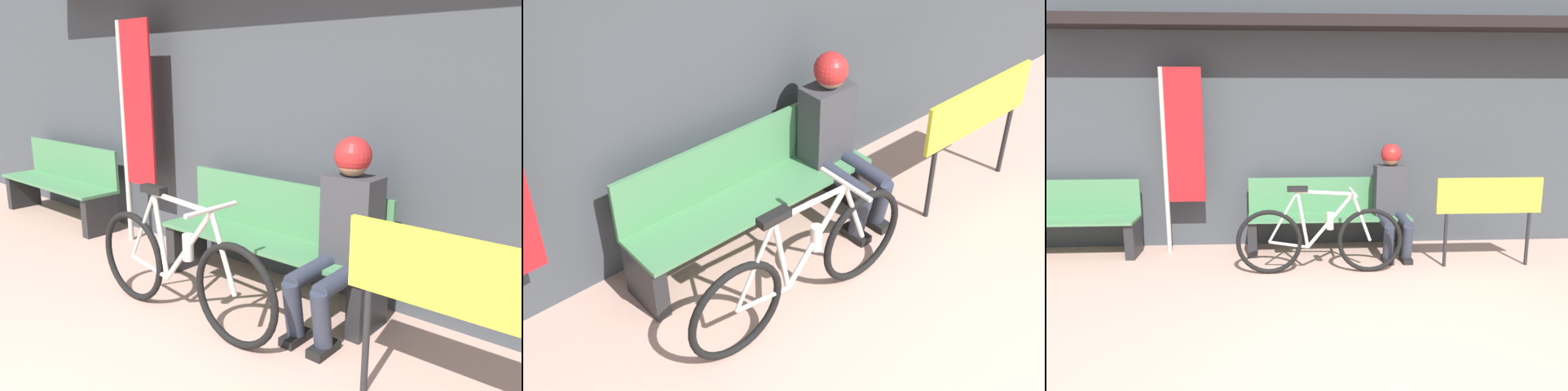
{
  "view_description": "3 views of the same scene",
  "coord_description": "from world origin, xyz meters",
  "views": [
    {
      "loc": [
        2.0,
        -0.03,
        1.6
      ],
      "look_at": [
        -0.09,
        2.38,
        0.81
      ],
      "focal_mm": 35.0,
      "sensor_mm": 36.0,
      "label": 1
    },
    {
      "loc": [
        -2.55,
        -0.39,
        3.29
      ],
      "look_at": [
        -0.36,
        2.16,
        0.74
      ],
      "focal_mm": 50.0,
      "sensor_mm": 36.0,
      "label": 2
    },
    {
      "loc": [
        -0.81,
        -2.87,
        1.74
      ],
      "look_at": [
        -0.5,
        2.31,
        0.71
      ],
      "focal_mm": 35.0,
      "sensor_mm": 36.0,
      "label": 3
    }
  ],
  "objects": [
    {
      "name": "signboard",
      "position": [
        1.33,
        2.05,
        0.69
      ],
      "size": [
        1.08,
        0.04,
        0.92
      ],
      "color": "#232326",
      "rests_on": "ground_plane"
    },
    {
      "name": "bicycle",
      "position": [
        -0.4,
        1.94,
        0.36
      ],
      "size": [
        1.65,
        0.4,
        0.88
      ],
      "color": "black",
      "rests_on": "ground_plane"
    },
    {
      "name": "park_bench_near",
      "position": [
        -0.25,
        2.66,
        0.39
      ],
      "size": [
        1.79,
        0.42,
        0.82
      ],
      "color": "#477F51",
      "rests_on": "ground_plane"
    },
    {
      "name": "person_seated",
      "position": [
        0.44,
        2.54,
        0.69
      ],
      "size": [
        0.34,
        0.66,
        1.22
      ],
      "color": "#2D3342",
      "rests_on": "ground_plane"
    }
  ]
}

